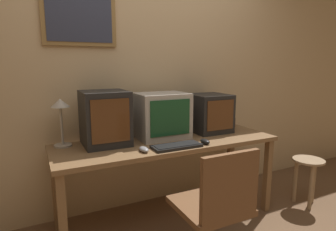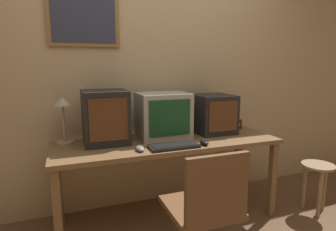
# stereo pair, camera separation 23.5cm
# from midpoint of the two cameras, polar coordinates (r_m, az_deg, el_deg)

# --- Properties ---
(wall_back) EXTENTS (8.00, 0.08, 2.60)m
(wall_back) POSITION_cam_midpoint_polar(r_m,az_deg,el_deg) (2.71, -6.72, 9.00)
(wall_back) COLOR #D1B284
(wall_back) RESTS_ON ground_plane
(desk) EXTENTS (1.90, 0.64, 0.72)m
(desk) POSITION_cam_midpoint_polar(r_m,az_deg,el_deg) (2.42, -2.80, -6.92)
(desk) COLOR olive
(desk) RESTS_ON ground_plane
(monitor_left) EXTENTS (0.35, 0.36, 0.43)m
(monitor_left) POSITION_cam_midpoint_polar(r_m,az_deg,el_deg) (2.32, -15.54, -0.53)
(monitor_left) COLOR black
(monitor_left) RESTS_ON desk
(monitor_center) EXTENTS (0.44, 0.35, 0.39)m
(monitor_center) POSITION_cam_midpoint_polar(r_m,az_deg,el_deg) (2.47, -3.94, -0.00)
(monitor_center) COLOR #B7B2A8
(monitor_center) RESTS_ON desk
(monitor_right) EXTENTS (0.35, 0.36, 0.36)m
(monitor_right) POSITION_cam_midpoint_polar(r_m,az_deg,el_deg) (2.70, 5.93, 0.50)
(monitor_right) COLOR black
(monitor_right) RESTS_ON desk
(keyboard_main) EXTENTS (0.39, 0.16, 0.03)m
(keyboard_main) POSITION_cam_midpoint_polar(r_m,az_deg,el_deg) (2.20, -1.31, -6.23)
(keyboard_main) COLOR black
(keyboard_main) RESTS_ON desk
(mouse_near_keyboard) EXTENTS (0.06, 0.11, 0.04)m
(mouse_near_keyboard) POSITION_cam_midpoint_polar(r_m,az_deg,el_deg) (2.30, 4.63, -5.32)
(mouse_near_keyboard) COLOR black
(mouse_near_keyboard) RESTS_ON desk
(mouse_far_corner) EXTENTS (0.06, 0.11, 0.04)m
(mouse_far_corner) POSITION_cam_midpoint_polar(r_m,az_deg,el_deg) (2.11, -8.12, -6.87)
(mouse_far_corner) COLOR gray
(mouse_far_corner) RESTS_ON desk
(desk_clock) EXTENTS (0.12, 0.07, 0.09)m
(desk_clock) POSITION_cam_midpoint_polar(r_m,az_deg,el_deg) (2.93, 10.02, -1.50)
(desk_clock) COLOR #4C231E
(desk_clock) RESTS_ON desk
(desk_lamp) EXTENTS (0.14, 0.14, 0.38)m
(desk_lamp) POSITION_cam_midpoint_polar(r_m,az_deg,el_deg) (2.36, -23.70, 0.64)
(desk_lamp) COLOR #B2A899
(desk_lamp) RESTS_ON desk
(office_chair) EXTENTS (0.46, 0.46, 0.87)m
(office_chair) POSITION_cam_midpoint_polar(r_m,az_deg,el_deg) (1.94, 5.76, -20.28)
(office_chair) COLOR black
(office_chair) RESTS_ON ground_plane
(side_stool) EXTENTS (0.29, 0.29, 0.47)m
(side_stool) POSITION_cam_midpoint_polar(r_m,az_deg,el_deg) (3.03, 24.53, -10.42)
(side_stool) COLOR #9E7F5B
(side_stool) RESTS_ON ground_plane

